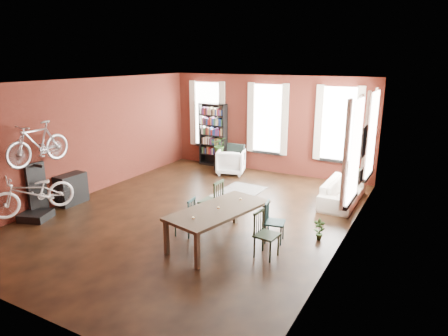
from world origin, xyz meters
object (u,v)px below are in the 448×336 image
Objects in this scene: dining_chair_d at (275,222)px; console_table at (71,189)px; bicycle_floor at (31,174)px; bookshelf at (213,135)px; white_armchair at (231,161)px; plant_stand at (220,162)px; dining_chair_b at (211,201)px; cream_sofa at (343,188)px; dining_chair_a at (185,217)px; bike_trainer at (36,216)px; dining_chair_c at (267,235)px; dining_table at (218,226)px.

dining_chair_d is 1.07× the size of console_table.
bookshelf is at bearing 99.39° from bicycle_floor.
plant_stand is (-0.52, 0.18, -0.15)m from white_armchair.
dining_chair_b is at bearing 46.52° from bicycle_floor.
console_table is (-6.23, -3.50, -0.01)m from cream_sofa.
dining_chair_d is (1.68, -0.25, -0.08)m from dining_chair_b.
dining_chair_a is 0.38× the size of bookshelf.
bike_trainer is at bearing 127.34° from cream_sofa.
console_table is (-5.64, 0.24, -0.05)m from dining_chair_c.
dining_table is 1.19× the size of bicycle_floor.
bicycle_floor reaches higher than white_armchair.
dining_chair_b reaches higher than bike_trainer.
plant_stand is at bearing 73.64° from bike_trainer.
dining_table is at bearing 12.66° from bike_trainer.
bookshelf is 3.55× the size of bike_trainer.
dining_chair_c is 7.01m from bookshelf.
dining_chair_b is 3.91m from console_table.
console_table is at bearing -103.83° from bookshelf.
dining_table is 2.65× the size of dining_chair_a.
bicycle_floor reaches higher than console_table.
dining_table is at bearing 38.88° from dining_chair_b.
dining_chair_b is at bearing -60.24° from bookshelf.
dining_chair_c is at bearing 9.51° from bike_trainer.
white_armchair is (-1.36, 4.70, 0.03)m from dining_chair_a.
dining_chair_d is at bearing 4.75° from console_table.
dining_table is at bearing -2.20° from console_table.
bicycle_floor is (0.12, -1.17, 0.72)m from console_table.
dining_chair_b reaches higher than dining_chair_d.
dining_table is at bearing -58.73° from bookshelf.
bicycle_floor reaches higher than dining_table.
dining_table is at bearing 111.01° from dining_chair_d.
dining_table is 2.50× the size of white_armchair.
plant_stand is 0.32× the size of bicycle_floor.
white_armchair is at bearing 68.51° from bike_trainer.
bookshelf is at bearing -149.54° from dining_chair_b.
dining_chair_c is 0.71m from dining_chair_d.
dining_chair_d is 0.46× the size of bicycle_floor.
bookshelf is at bearing 134.29° from dining_table.
bike_trainer is 1.22m from console_table.
bicycle_floor reaches higher than cream_sofa.
dining_chair_c is 0.41× the size of bookshelf.
dining_chair_d is at bearing 166.98° from cream_sofa.
dining_chair_c is 1.53× the size of plant_stand.
cream_sofa is at bearing 57.10° from bicycle_floor.
dining_chair_a is 1.41× the size of plant_stand.
dining_chair_b reaches higher than cream_sofa.
plant_stand is (-2.01, 4.00, -0.21)m from dining_chair_b.
dining_chair_b is 1.65× the size of bike_trainer.
dining_chair_d is (0.98, 0.63, 0.05)m from dining_table.
dining_table reaches higher than plant_stand.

